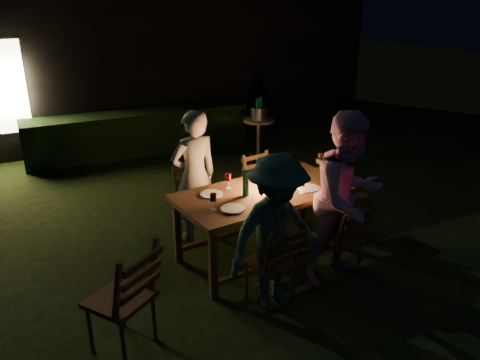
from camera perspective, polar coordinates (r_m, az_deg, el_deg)
name	(u,v)px	position (r m, az deg, el deg)	size (l,w,h in m)	color
garden_envelope	(130,54)	(11.40, -13.22, 14.71)	(40.00, 40.00, 3.20)	black
dining_table	(264,197)	(5.24, 2.99, -2.13)	(2.07, 1.20, 0.82)	#4F321A
chair_near_left	(272,276)	(4.67, 3.88, -11.65)	(0.49, 0.51, 0.94)	#4F321A
chair_near_right	(339,251)	(5.19, 12.01, -8.48)	(0.49, 0.51, 0.94)	#4F321A
chair_far_left	(198,217)	(5.81, -5.17, -4.53)	(0.48, 0.51, 0.96)	#4F321A
chair_far_right	(264,200)	(6.29, 2.92, -2.47)	(0.48, 0.50, 0.93)	#4F321A
chair_end	(342,206)	(6.15, 12.28, -3.17)	(0.53, 0.49, 1.05)	#4F321A
chair_spare	(124,316)	(4.23, -14.00, -15.77)	(0.68, 0.69, 1.06)	#4F321A
person_house_side	(194,176)	(5.64, -5.58, 0.43)	(0.59, 0.39, 1.63)	beige
person_opp_right	(348,199)	(4.87, 12.98, -2.28)	(0.89, 0.69, 1.83)	#C587B6
person_opp_left	(276,234)	(4.39, 4.42, -6.55)	(1.01, 0.58, 1.56)	#2B5645
lantern	(266,175)	(5.21, 3.16, 0.57)	(0.16, 0.16, 0.35)	white
plate_far_left	(212,194)	(5.10, -3.48, -1.73)	(0.25, 0.25, 0.01)	white
plate_near_left	(233,209)	(4.76, -0.87, -3.50)	(0.25, 0.25, 0.01)	white
plate_far_right	(284,176)	(5.62, 5.44, 0.46)	(0.25, 0.25, 0.01)	white
plate_near_right	(308,188)	(5.31, 8.35, -0.99)	(0.25, 0.25, 0.01)	white
wineglass_a	(228,181)	(5.24, -1.43, -0.12)	(0.06, 0.06, 0.18)	#59070F
wineglass_b	(213,202)	(4.72, -3.27, -2.65)	(0.06, 0.06, 0.18)	#59070F
wineglass_c	(302,186)	(5.14, 7.56, -0.73)	(0.06, 0.06, 0.18)	#59070F
wineglass_d	(298,168)	(5.66, 7.08, 1.43)	(0.06, 0.06, 0.18)	#59070F
wineglass_e	(273,194)	(4.90, 4.11, -1.77)	(0.06, 0.06, 0.18)	silver
bottle_table	(246,184)	(5.02, 0.71, -0.45)	(0.07, 0.07, 0.28)	#0F471E
napkin_left	(271,203)	(4.89, 3.75, -2.86)	(0.18, 0.14, 0.01)	red
napkin_right	(320,189)	(5.31, 9.73, -1.06)	(0.18, 0.14, 0.01)	red
phone	(231,213)	(4.66, -1.08, -4.09)	(0.14, 0.07, 0.01)	black
side_table	(259,124)	(8.56, 2.29, 6.84)	(0.56, 0.56, 0.75)	#936F49
ice_bucket	(259,113)	(8.51, 2.31, 8.13)	(0.30, 0.30, 0.22)	#A5A8AD
bottle_bucket_a	(257,111)	(8.44, 2.15, 8.37)	(0.07, 0.07, 0.32)	#0F471E
bottle_bucket_b	(260,110)	(8.55, 2.49, 8.55)	(0.07, 0.07, 0.32)	#0F471E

